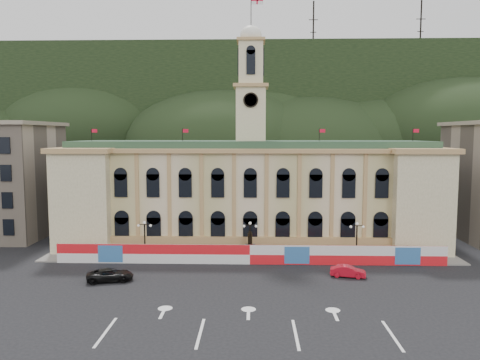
{
  "coord_description": "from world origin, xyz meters",
  "views": [
    {
      "loc": [
        0.44,
        -43.61,
        16.66
      ],
      "look_at": [
        -1.35,
        18.0,
        10.56
      ],
      "focal_mm": 35.0,
      "sensor_mm": 36.0,
      "label": 1
    }
  ],
  "objects_px": {
    "statue": "(250,249)",
    "lamp_center": "(250,237)",
    "red_sedan": "(348,271)",
    "black_suv": "(110,275)"
  },
  "relations": [
    {
      "from": "statue",
      "to": "lamp_center",
      "type": "xyz_separation_m",
      "value": [
        0.0,
        -1.0,
        1.89
      ]
    },
    {
      "from": "red_sedan",
      "to": "black_suv",
      "type": "xyz_separation_m",
      "value": [
        -27.3,
        -2.33,
        0.04
      ]
    },
    {
      "from": "red_sedan",
      "to": "black_suv",
      "type": "relative_size",
      "value": 0.77
    },
    {
      "from": "red_sedan",
      "to": "black_suv",
      "type": "distance_m",
      "value": 27.4
    },
    {
      "from": "red_sedan",
      "to": "lamp_center",
      "type": "bearing_deg",
      "value": 70.85
    },
    {
      "from": "lamp_center",
      "to": "black_suv",
      "type": "distance_m",
      "value": 18.53
    },
    {
      "from": "red_sedan",
      "to": "statue",
      "type": "bearing_deg",
      "value": 67.37
    },
    {
      "from": "statue",
      "to": "black_suv",
      "type": "height_order",
      "value": "statue"
    },
    {
      "from": "lamp_center",
      "to": "black_suv",
      "type": "height_order",
      "value": "lamp_center"
    },
    {
      "from": "lamp_center",
      "to": "red_sedan",
      "type": "bearing_deg",
      "value": -31.58
    }
  ]
}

